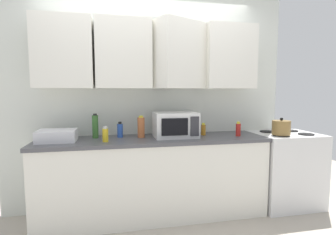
# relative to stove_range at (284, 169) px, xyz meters

# --- Properties ---
(wall_back_with_cabinets) EXTENTS (3.40, 0.56, 2.60)m
(wall_back_with_cabinets) POSITION_rel_stove_range_xyz_m (-1.65, 0.25, 1.13)
(wall_back_with_cabinets) COLOR silver
(wall_back_with_cabinets) RESTS_ON ground_plane
(counter_run) EXTENTS (2.53, 0.63, 0.90)m
(counter_run) POSITION_rel_stove_range_xyz_m (-1.65, 0.02, -0.00)
(counter_run) COLOR white
(counter_run) RESTS_ON ground_plane
(stove_range) EXTENTS (0.76, 0.64, 0.91)m
(stove_range) POSITION_rel_stove_range_xyz_m (0.00, 0.00, 0.00)
(stove_range) COLOR silver
(stove_range) RESTS_ON ground_plane
(kettle) EXTENTS (0.21, 0.21, 0.20)m
(kettle) POSITION_rel_stove_range_xyz_m (-0.17, -0.14, 0.54)
(kettle) COLOR olive
(kettle) RESTS_ON stove_range
(microwave) EXTENTS (0.48, 0.37, 0.28)m
(microwave) POSITION_rel_stove_range_xyz_m (-1.40, 0.03, 0.59)
(microwave) COLOR silver
(microwave) RESTS_ON counter_run
(dish_rack) EXTENTS (0.38, 0.30, 0.12)m
(dish_rack) POSITION_rel_stove_range_xyz_m (-2.66, 0.02, 0.51)
(dish_rack) COLOR silver
(dish_rack) RESTS_ON counter_run
(bottle_red_sauce) EXTENTS (0.06, 0.06, 0.17)m
(bottle_red_sauce) POSITION_rel_stove_range_xyz_m (-0.67, -0.06, 0.53)
(bottle_red_sauce) COLOR red
(bottle_red_sauce) RESTS_ON counter_run
(bottle_green_oil) EXTENTS (0.07, 0.07, 0.27)m
(bottle_green_oil) POSITION_rel_stove_range_xyz_m (-2.29, 0.15, 0.58)
(bottle_green_oil) COLOR #386B2D
(bottle_green_oil) RESTS_ON counter_run
(bottle_yellow_mustard) EXTENTS (0.06, 0.06, 0.16)m
(bottle_yellow_mustard) POSITION_rel_stove_range_xyz_m (-2.17, -0.10, 0.52)
(bottle_yellow_mustard) COLOR gold
(bottle_yellow_mustard) RESTS_ON counter_run
(bottle_blue_cleaner) EXTENTS (0.06, 0.06, 0.18)m
(bottle_blue_cleaner) POSITION_rel_stove_range_xyz_m (-2.02, 0.13, 0.53)
(bottle_blue_cleaner) COLOR #2D56B7
(bottle_blue_cleaner) RESTS_ON counter_run
(bottle_spice_jar) EXTENTS (0.08, 0.08, 0.25)m
(bottle_spice_jar) POSITION_rel_stove_range_xyz_m (-1.78, 0.08, 0.56)
(bottle_spice_jar) COLOR #BC6638
(bottle_spice_jar) RESTS_ON counter_run
(bottle_amber_vinegar) EXTENTS (0.06, 0.06, 0.14)m
(bottle_amber_vinegar) POSITION_rel_stove_range_xyz_m (-1.05, 0.08, 0.51)
(bottle_amber_vinegar) COLOR #AD701E
(bottle_amber_vinegar) RESTS_ON counter_run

